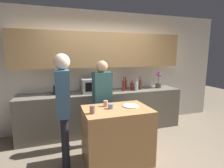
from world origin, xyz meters
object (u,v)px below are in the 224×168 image
object	(u,v)px
bottle_2	(132,86)
person_left	(63,102)
bottle_0	(123,86)
person_center	(102,96)
potted_plant	(159,80)
bottle_1	(125,84)
cup_2	(111,106)
bottle_3	(136,86)
plate_on_island	(131,106)
bottle_4	(140,85)
cup_1	(106,103)
cup_0	(93,109)
microwave	(93,85)
toaster	(60,90)

from	to	relation	value
bottle_2	person_left	distance (m)	1.93
bottle_0	person_center	bearing A→B (deg)	-141.57
potted_plant	person_center	size ratio (longest dim) A/B	0.24
bottle_1	cup_2	distance (m)	1.48
bottle_3	plate_on_island	size ratio (longest dim) A/B	0.97
bottle_2	bottle_4	size ratio (longest dim) A/B	0.79
bottle_2	cup_1	world-z (taller)	bottle_2
person_center	cup_0	bearing A→B (deg)	58.35
bottle_2	cup_2	world-z (taller)	bottle_2
bottle_0	person_left	bearing A→B (deg)	-141.69
microwave	person_left	xyz separation A→B (m)	(-0.69, -1.18, -0.01)
potted_plant	bottle_3	distance (m)	0.68
potted_plant	cup_1	distance (m)	1.97
bottle_2	cup_0	world-z (taller)	bottle_2
microwave	bottle_4	distance (m)	1.11
bottle_4	cup_1	size ratio (longest dim) A/B	3.19
potted_plant	bottle_1	bearing A→B (deg)	175.42
bottle_4	person_center	world-z (taller)	person_center
potted_plant	cup_2	xyz separation A→B (m)	(-1.62, -1.20, -0.18)
potted_plant	cup_2	bearing A→B (deg)	-143.50
cup_0	microwave	bearing A→B (deg)	77.63
potted_plant	microwave	bearing A→B (deg)	-179.95
cup_0	bottle_0	bearing A→B (deg)	51.89
bottle_4	person_center	xyz separation A→B (m)	(-1.07, -0.55, -0.07)
bottle_0	bottle_3	world-z (taller)	bottle_0
toaster	plate_on_island	bearing A→B (deg)	-47.68
bottle_3	cup_0	size ratio (longest dim) A/B	2.11
toaster	cup_1	bearing A→B (deg)	-56.68
bottle_3	cup_1	world-z (taller)	bottle_3
toaster	cup_2	bearing A→B (deg)	-58.50
potted_plant	bottle_3	xyz separation A→B (m)	(-0.66, -0.12, -0.10)
potted_plant	bottle_2	size ratio (longest dim) A/B	1.64
toaster	bottle_2	bearing A→B (deg)	-2.56
toaster	bottle_1	xyz separation A→B (m)	(1.49, 0.07, 0.02)
plate_on_island	cup_1	distance (m)	0.41
bottle_3	bottle_4	distance (m)	0.14
bottle_2	bottle_4	xyz separation A→B (m)	(0.21, 0.02, 0.02)
bottle_1	person_left	xyz separation A→B (m)	(-1.47, -1.25, 0.02)
bottle_4	person_left	world-z (taller)	person_left
toaster	bottle_0	distance (m)	1.38
cup_1	person_center	size ratio (longest dim) A/B	0.06
bottle_3	person_left	distance (m)	1.98
person_center	cup_2	bearing A→B (deg)	81.39
microwave	bottle_3	xyz separation A→B (m)	(0.99, -0.12, -0.05)
cup_0	person_center	world-z (taller)	person_center
potted_plant	person_left	world-z (taller)	person_left
bottle_2	plate_on_island	world-z (taller)	bottle_2
potted_plant	bottle_4	distance (m)	0.54
person_center	bottle_3	bearing A→B (deg)	-159.55
cup_0	cup_1	xyz separation A→B (m)	(0.28, 0.28, -0.01)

